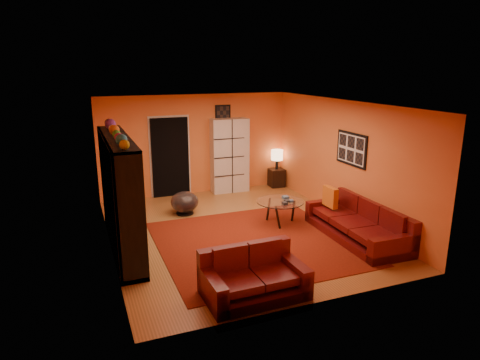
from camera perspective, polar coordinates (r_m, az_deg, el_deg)
name	(u,v)px	position (r m, az deg, el deg)	size (l,w,h in m)	color
floor	(237,231)	(8.89, -0.40, -6.80)	(6.00, 6.00, 0.00)	#905E2C
ceiling	(237,104)	(8.28, -0.43, 10.15)	(6.00, 6.00, 0.00)	white
wall_back	(196,145)	(11.28, -5.90, 4.71)	(6.00, 6.00, 0.00)	orange
wall_front	(316,218)	(5.91, 10.12, -5.06)	(6.00, 6.00, 0.00)	orange
wall_left	(106,182)	(7.97, -17.43, -0.24)	(6.00, 6.00, 0.00)	orange
wall_right	(343,160)	(9.65, 13.60, 2.61)	(6.00, 6.00, 0.00)	orange
rug	(255,243)	(8.32, 2.00, -8.33)	(3.60, 3.60, 0.01)	#5C150A
doorway	(170,157)	(11.14, -9.28, 2.99)	(0.95, 0.10, 2.04)	black
wall_art_right	(352,149)	(9.34, 14.65, 4.02)	(0.03, 1.00, 0.70)	black
wall_art_back	(223,115)	(11.38, -2.30, 8.68)	(0.42, 0.03, 0.52)	black
entertainment_unit	(120,194)	(8.06, -15.70, -1.80)	(0.45, 3.00, 2.10)	black
tv	(124,199)	(8.00, -15.25, -2.44)	(0.12, 0.89, 0.51)	black
sofa	(360,224)	(8.79, 15.76, -5.67)	(1.05, 2.42, 0.85)	#4C0A0B
loveseat	(252,276)	(6.50, 1.62, -12.68)	(1.51, 0.93, 0.85)	#4C0A0B
throw_pillow	(330,197)	(9.19, 11.95, -2.22)	(0.12, 0.42, 0.42)	orange
coffee_table	(280,203)	(9.17, 5.36, -3.11)	(1.01, 1.01, 0.50)	silver
storage_cabinet	(229,155)	(11.41, -1.42, 3.29)	(0.98, 0.44, 1.97)	silver
bowl_chair	(185,202)	(9.87, -7.40, -2.95)	(0.64, 0.64, 0.52)	black
side_table	(277,178)	(12.07, 4.89, 0.31)	(0.40, 0.40, 0.50)	black
table_lamp	(277,155)	(11.93, 4.96, 3.29)	(0.33, 0.33, 0.55)	black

